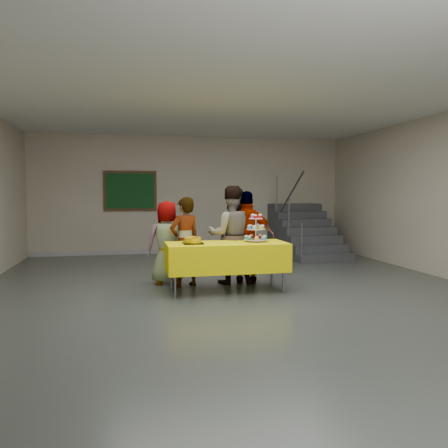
% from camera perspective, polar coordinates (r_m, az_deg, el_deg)
% --- Properties ---
extents(room_shell, '(10.00, 10.04, 3.02)m').
position_cam_1_polar(room_shell, '(6.46, 1.91, 9.25)').
color(room_shell, '#4C514C').
rests_on(room_shell, ground).
extents(bake_table, '(1.88, 0.78, 0.77)m').
position_cam_1_polar(bake_table, '(6.85, 0.35, -4.24)').
color(bake_table, '#595960').
rests_on(bake_table, ground).
extents(cupcake_stand, '(0.38, 0.38, 0.44)m').
position_cam_1_polar(cupcake_stand, '(6.99, 4.18, -0.94)').
color(cupcake_stand, silver).
rests_on(cupcake_stand, bake_table).
extents(bear_cake, '(0.32, 0.36, 0.12)m').
position_cam_1_polar(bear_cake, '(6.70, -4.10, -2.09)').
color(bear_cake, black).
rests_on(bear_cake, bake_table).
extents(schoolchild_a, '(0.74, 0.53, 1.42)m').
position_cam_1_polar(schoolchild_a, '(7.49, -7.41, -2.40)').
color(schoolchild_a, slate).
rests_on(schoolchild_a, ground).
extents(schoolchild_b, '(0.64, 0.54, 1.48)m').
position_cam_1_polar(schoolchild_b, '(7.24, -5.14, -2.34)').
color(schoolchild_b, slate).
rests_on(schoolchild_b, ground).
extents(schoolchild_c, '(0.89, 0.74, 1.67)m').
position_cam_1_polar(schoolchild_c, '(7.43, 0.93, -1.43)').
color(schoolchild_c, slate).
rests_on(schoolchild_c, ground).
extents(schoolchild_d, '(0.99, 0.61, 1.58)m').
position_cam_1_polar(schoolchild_d, '(7.45, 3.09, -1.76)').
color(schoolchild_d, slate).
rests_on(schoolchild_d, ground).
extents(staircase, '(1.30, 2.40, 2.04)m').
position_cam_1_polar(staircase, '(11.24, 10.19, -1.40)').
color(staircase, '#424447').
rests_on(staircase, ground).
extents(noticeboard, '(1.30, 0.05, 1.00)m').
position_cam_1_polar(noticeboard, '(11.19, -12.14, 4.25)').
color(noticeboard, '#472B16').
rests_on(noticeboard, ground).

